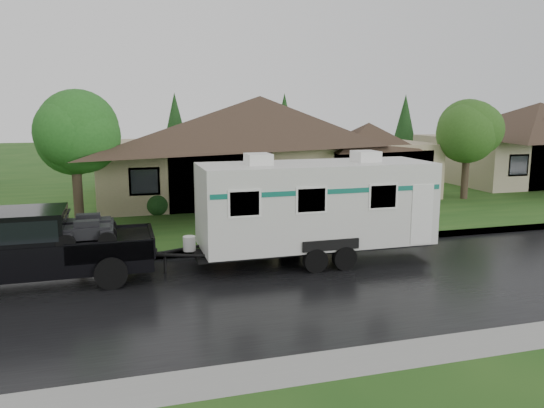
{
  "coord_description": "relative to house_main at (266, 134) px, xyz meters",
  "views": [
    {
      "loc": [
        -5.95,
        -15.75,
        5.08
      ],
      "look_at": [
        -0.78,
        2.0,
        1.72
      ],
      "focal_mm": 35.0,
      "sensor_mm": 36.0,
      "label": 1
    }
  ],
  "objects": [
    {
      "name": "house_neighbor",
      "position": [
        19.97,
        0.5,
        -0.27
      ],
      "size": [
        15.12,
        9.72,
        6.45
      ],
      "color": "tan",
      "rests_on": "lawn"
    },
    {
      "name": "ground",
      "position": [
        -2.29,
        -13.84,
        -3.59
      ],
      "size": [
        140.0,
        140.0,
        0.0
      ],
      "primitive_type": "plane",
      "color": "#214C17",
      "rests_on": "ground"
    },
    {
      "name": "tree_left_green",
      "position": [
        -9.88,
        -7.02,
        0.33
      ],
      "size": [
        3.29,
        3.29,
        5.44
      ],
      "color": "#382B1E",
      "rests_on": "lawn"
    },
    {
      "name": "road",
      "position": [
        -2.29,
        -15.84,
        -3.59
      ],
      "size": [
        140.0,
        8.0,
        0.01
      ],
      "primitive_type": "cube",
      "color": "black",
      "rests_on": "ground"
    },
    {
      "name": "house_main",
      "position": [
        0.0,
        0.0,
        0.0
      ],
      "size": [
        19.44,
        10.8,
        6.9
      ],
      "color": "tan",
      "rests_on": "lawn"
    },
    {
      "name": "tree_right_green",
      "position": [
        9.99,
        -4.87,
        0.32
      ],
      "size": [
        3.28,
        3.28,
        5.43
      ],
      "color": "#382B1E",
      "rests_on": "lawn"
    },
    {
      "name": "pickup_truck",
      "position": [
        -10.81,
        -13.36,
        -2.41
      ],
      "size": [
        6.6,
        2.51,
        2.2
      ],
      "color": "black",
      "rests_on": "ground"
    },
    {
      "name": "travel_trailer",
      "position": [
        -1.99,
        -13.36,
        -1.65
      ],
      "size": [
        8.14,
        2.86,
        3.65
      ],
      "color": "silver",
      "rests_on": "ground"
    },
    {
      "name": "curb",
      "position": [
        -2.29,
        -11.59,
        -3.52
      ],
      "size": [
        140.0,
        0.5,
        0.15
      ],
      "primitive_type": "cube",
      "color": "gray",
      "rests_on": "ground"
    },
    {
      "name": "shrub_row",
      "position": [
        -0.29,
        -4.54,
        -2.94
      ],
      "size": [
        13.6,
        1.0,
        1.0
      ],
      "color": "#143814",
      "rests_on": "lawn"
    },
    {
      "name": "lawn",
      "position": [
        -2.29,
        1.16,
        -3.52
      ],
      "size": [
        140.0,
        26.0,
        0.15
      ],
      "primitive_type": "cube",
      "color": "#214C17",
      "rests_on": "ground"
    }
  ]
}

